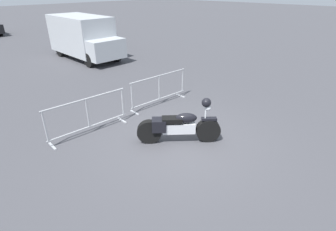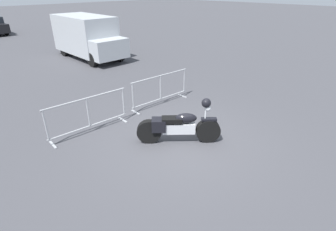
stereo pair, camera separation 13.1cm
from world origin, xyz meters
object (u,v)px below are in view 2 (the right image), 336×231
Objects in this scene: crowd_barrier_near at (88,115)px; delivery_van at (87,36)px; crowd_barrier_far at (160,89)px; motorcycle at (179,126)px.

crowd_barrier_near is 0.48× the size of delivery_van.
delivery_van is (1.73, 7.79, 0.68)m from crowd_barrier_far.
delivery_van reaches higher than motorcycle.
motorcycle is at bearing -16.33° from delivery_van.
motorcycle is 2.57m from crowd_barrier_near.
crowd_barrier_near and crowd_barrier_far have the same top height.
crowd_barrier_far is at bearing -11.38° from delivery_van.
crowd_barrier_near is at bearing 180.00° from crowd_barrier_far.
delivery_van reaches higher than crowd_barrier_near.
crowd_barrier_near is at bearing -29.05° from delivery_van.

